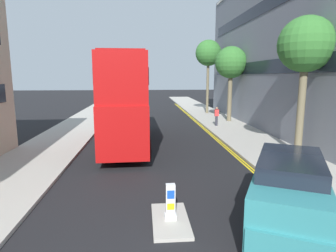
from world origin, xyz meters
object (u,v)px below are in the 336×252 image
at_px(double_decker_bus_away, 125,98).
at_px(taxi_minivan, 289,194).
at_px(keep_left_bollard, 170,203).
at_px(pedestrian_far, 217,116).

bearing_deg(double_decker_bus_away, taxi_minivan, -64.36).
relative_size(keep_left_bollard, double_decker_bus_away, 0.10).
height_order(keep_left_bollard, taxi_minivan, taxi_minivan).
relative_size(double_decker_bus_away, taxi_minivan, 2.12).
bearing_deg(taxi_minivan, pedestrian_far, 82.59).
relative_size(double_decker_bus_away, pedestrian_far, 6.71).
distance_m(keep_left_bollard, pedestrian_far, 17.05).
xyz_separation_m(double_decker_bus_away, pedestrian_far, (7.45, 5.85, -2.04)).
relative_size(taxi_minivan, pedestrian_far, 3.17).
height_order(double_decker_bus_away, taxi_minivan, double_decker_bus_away).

